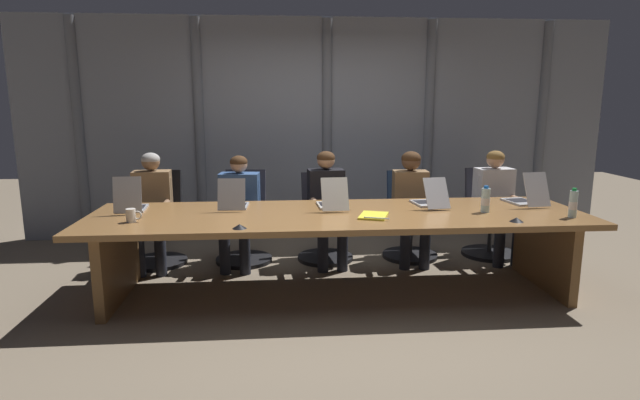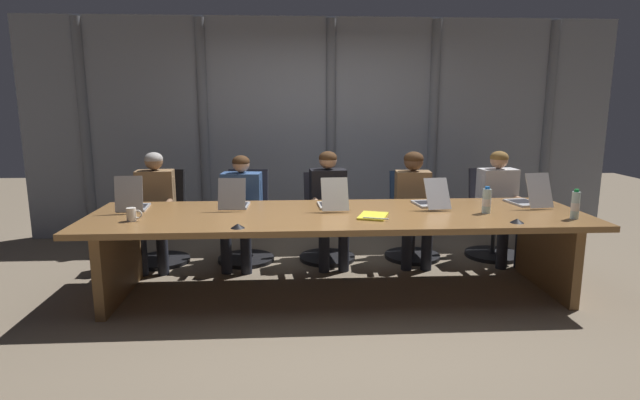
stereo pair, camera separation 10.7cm
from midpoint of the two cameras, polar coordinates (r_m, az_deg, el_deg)
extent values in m
plane|color=#7F705B|center=(4.67, 2.65, -10.26)|extent=(14.57, 14.57, 0.00)
cube|color=olive|center=(4.47, 2.73, -1.78)|extent=(4.31, 1.22, 0.05)
cube|color=black|center=(4.48, 2.73, -2.59)|extent=(3.67, 0.10, 0.06)
cube|color=brown|center=(4.76, -20.93, -6.27)|extent=(0.08, 1.04, 0.68)
cube|color=brown|center=(5.12, 24.52, -5.34)|extent=(0.08, 1.04, 0.68)
cube|color=gray|center=(6.44, 0.82, 7.89)|extent=(7.28, 0.10, 2.68)
cylinder|color=slate|center=(6.81, -24.35, 7.09)|extent=(0.12, 0.12, 2.63)
cylinder|color=slate|center=(6.44, -12.38, 7.64)|extent=(0.12, 0.12, 2.63)
cylinder|color=slate|center=(6.39, 1.69, 7.86)|extent=(0.12, 0.12, 2.63)
cylinder|color=slate|center=(6.63, 12.93, 7.70)|extent=(0.12, 0.12, 2.63)
cylinder|color=slate|center=(7.18, 24.42, 7.24)|extent=(0.12, 0.12, 2.63)
cube|color=#A8ADB7|center=(4.92, -19.41, -0.81)|extent=(0.26, 0.35, 0.02)
cube|color=black|center=(4.94, -19.37, -0.64)|extent=(0.21, 0.20, 0.00)
cube|color=#A8ADB7|center=(4.70, -19.97, 0.65)|extent=(0.24, 0.09, 0.31)
cube|color=black|center=(4.71, -19.96, 0.67)|extent=(0.21, 0.07, 0.28)
cube|color=#A8ADB7|center=(4.78, -8.80, -0.62)|extent=(0.25, 0.31, 0.02)
cube|color=black|center=(4.80, -8.77, -0.45)|extent=(0.21, 0.17, 0.00)
cube|color=#A8ADB7|center=(4.57, -9.17, 0.68)|extent=(0.24, 0.09, 0.27)
cube|color=black|center=(4.58, -9.16, 0.71)|extent=(0.22, 0.08, 0.24)
cube|color=beige|center=(4.74, 1.93, -0.60)|extent=(0.25, 0.33, 0.02)
cube|color=black|center=(4.76, 1.88, -0.43)|extent=(0.21, 0.19, 0.00)
cube|color=beige|center=(4.49, 2.35, 0.65)|extent=(0.24, 0.15, 0.28)
cube|color=black|center=(4.50, 2.34, 0.70)|extent=(0.22, 0.13, 0.25)
cube|color=#BCBCC1|center=(4.92, 12.47, -0.42)|extent=(0.25, 0.34, 0.02)
cube|color=black|center=(4.94, 12.37, -0.25)|extent=(0.20, 0.19, 0.00)
cube|color=#BCBCC1|center=(4.69, 13.61, 0.70)|extent=(0.23, 0.18, 0.26)
cube|color=black|center=(4.69, 13.59, 0.74)|extent=(0.21, 0.16, 0.24)
cube|color=#BCBCC1|center=(5.25, 22.28, -0.28)|extent=(0.28, 0.37, 0.02)
cube|color=black|center=(5.27, 22.13, -0.12)|extent=(0.22, 0.21, 0.00)
cube|color=#BCBCC1|center=(5.04, 23.84, 0.99)|extent=(0.25, 0.16, 0.30)
cube|color=black|center=(5.04, 23.81, 1.03)|extent=(0.22, 0.14, 0.27)
cube|color=black|center=(5.62, -17.01, -2.39)|extent=(0.52, 0.52, 0.08)
cube|color=black|center=(5.76, -16.47, 0.87)|extent=(0.44, 0.16, 0.49)
cylinder|color=#262628|center=(5.67, -16.88, -4.55)|extent=(0.05, 0.05, 0.36)
cylinder|color=black|center=(5.73, -16.77, -6.47)|extent=(0.60, 0.60, 0.04)
cube|color=#2D2D38|center=(5.47, -7.81, -2.35)|extent=(0.53, 0.53, 0.08)
cube|color=#2D2D38|center=(5.63, -7.47, 0.96)|extent=(0.44, 0.16, 0.49)
cylinder|color=#262628|center=(5.53, -7.75, -4.56)|extent=(0.05, 0.05, 0.36)
cylinder|color=black|center=(5.59, -7.69, -6.53)|extent=(0.60, 0.60, 0.04)
cube|color=#2D2D38|center=(5.47, 1.39, -2.25)|extent=(0.53, 0.53, 0.08)
cube|color=#2D2D38|center=(5.63, 0.96, 0.88)|extent=(0.44, 0.16, 0.45)
cylinder|color=#262628|center=(5.53, 1.38, -4.46)|extent=(0.05, 0.05, 0.36)
cylinder|color=black|center=(5.59, 1.37, -6.43)|extent=(0.60, 0.60, 0.04)
cube|color=navy|center=(5.63, 10.94, -2.08)|extent=(0.49, 0.49, 0.08)
cube|color=navy|center=(5.78, 10.44, 1.00)|extent=(0.44, 0.13, 0.46)
cylinder|color=#262628|center=(5.68, 10.86, -4.23)|extent=(0.05, 0.05, 0.36)
cylinder|color=black|center=(5.74, 10.79, -6.15)|extent=(0.60, 0.60, 0.04)
cube|color=#2D2D38|center=(5.91, 19.43, -1.88)|extent=(0.50, 0.50, 0.08)
cube|color=#2D2D38|center=(6.06, 18.72, 1.15)|extent=(0.44, 0.13, 0.48)
cylinder|color=#262628|center=(5.97, 19.29, -3.93)|extent=(0.05, 0.05, 0.36)
cylinder|color=black|center=(6.02, 19.17, -5.77)|extent=(0.60, 0.60, 0.04)
cube|color=olive|center=(5.54, -17.33, 0.54)|extent=(0.39, 0.25, 0.51)
sphere|color=#8C6647|center=(5.49, -17.54, 4.16)|extent=(0.18, 0.18, 0.18)
ellipsoid|color=#B2ADA8|center=(5.49, -17.56, 4.40)|extent=(0.19, 0.19, 0.14)
cylinder|color=olive|center=(5.51, -15.77, 1.27)|extent=(0.08, 0.14, 0.27)
cylinder|color=#8C6647|center=(5.32, -16.02, -0.35)|extent=(0.09, 0.30, 0.06)
cylinder|color=olive|center=(5.56, -18.96, 1.18)|extent=(0.08, 0.14, 0.27)
cylinder|color=#8C6647|center=(5.38, -19.31, -0.43)|extent=(0.09, 0.30, 0.06)
cylinder|color=#262833|center=(5.39, -16.46, -2.81)|extent=(0.16, 0.41, 0.13)
cylinder|color=#262833|center=(5.27, -16.62, -5.59)|extent=(0.11, 0.11, 0.46)
cylinder|color=#262833|center=(5.43, -18.55, -2.85)|extent=(0.16, 0.41, 0.13)
cylinder|color=#262833|center=(5.31, -18.76, -5.61)|extent=(0.11, 0.11, 0.46)
cube|color=#335184|center=(5.40, -8.16, 0.49)|extent=(0.42, 0.26, 0.48)
sphere|color=tan|center=(5.35, -8.25, 4.01)|extent=(0.18, 0.18, 0.18)
ellipsoid|color=#472D19|center=(5.35, -8.26, 4.25)|extent=(0.18, 0.18, 0.13)
cylinder|color=#335184|center=(5.36, -6.36, 1.01)|extent=(0.08, 0.14, 0.27)
cylinder|color=tan|center=(5.18, -6.68, -0.67)|extent=(0.09, 0.30, 0.06)
cylinder|color=#335184|center=(5.42, -9.96, 1.03)|extent=(0.08, 0.14, 0.27)
cylinder|color=tan|center=(5.24, -10.39, -0.63)|extent=(0.09, 0.30, 0.06)
cylinder|color=#262833|center=(5.25, -7.39, -2.82)|extent=(0.17, 0.41, 0.13)
cylinder|color=#262833|center=(5.13, -7.66, -5.68)|extent=(0.11, 0.11, 0.46)
cylinder|color=#262833|center=(5.28, -9.53, -2.78)|extent=(0.17, 0.41, 0.13)
cylinder|color=#262833|center=(5.17, -9.86, -5.62)|extent=(0.11, 0.11, 0.46)
cube|color=black|center=(5.40, 1.45, 0.75)|extent=(0.39, 0.25, 0.51)
sphere|color=tan|center=(5.34, 1.46, 4.48)|extent=(0.19, 0.19, 0.19)
ellipsoid|color=#472D19|center=(5.34, 1.47, 4.73)|extent=(0.19, 0.19, 0.14)
cylinder|color=black|center=(5.41, 3.07, 1.47)|extent=(0.08, 0.14, 0.27)
cylinder|color=tan|center=(5.23, 3.52, -0.17)|extent=(0.09, 0.30, 0.06)
cylinder|color=black|center=(5.36, -0.19, 1.39)|extent=(0.08, 0.14, 0.27)
cylinder|color=tan|center=(5.18, 0.16, -0.27)|extent=(0.09, 0.30, 0.06)
cylinder|color=#262833|center=(5.28, 2.88, -2.64)|extent=(0.17, 0.41, 0.13)
cylinder|color=#262833|center=(5.17, 3.26, -5.48)|extent=(0.11, 0.11, 0.46)
cylinder|color=#262833|center=(5.25, 0.74, -2.73)|extent=(0.17, 0.41, 0.13)
cylinder|color=#262833|center=(5.13, 1.06, -5.58)|extent=(0.11, 0.11, 0.46)
cube|color=olive|center=(5.55, 10.83, 0.71)|extent=(0.38, 0.25, 0.48)
sphere|color=brown|center=(5.50, 10.96, 4.29)|extent=(0.20, 0.20, 0.20)
ellipsoid|color=#472D19|center=(5.49, 10.97, 4.55)|extent=(0.21, 0.21, 0.15)
cylinder|color=olive|center=(5.57, 12.37, 1.23)|extent=(0.08, 0.14, 0.27)
cylinder|color=brown|center=(5.38, 12.75, -0.38)|extent=(0.09, 0.30, 0.06)
cylinder|color=olive|center=(5.51, 9.31, 1.25)|extent=(0.08, 0.14, 0.27)
cylinder|color=brown|center=(5.33, 9.59, -0.38)|extent=(0.09, 0.30, 0.06)
cylinder|color=#262833|center=(5.43, 12.12, -2.50)|extent=(0.16, 0.41, 0.13)
cylinder|color=#262833|center=(5.31, 12.39, -5.26)|extent=(0.11, 0.11, 0.46)
cylinder|color=#262833|center=(5.39, 10.03, -2.51)|extent=(0.16, 0.41, 0.13)
cylinder|color=#262833|center=(5.28, 10.25, -5.29)|extent=(0.11, 0.11, 0.46)
cube|color=silver|center=(5.84, 19.64, 0.85)|extent=(0.40, 0.25, 0.50)
sphere|color=tan|center=(5.79, 19.87, 4.25)|extent=(0.19, 0.19, 0.19)
ellipsoid|color=olive|center=(5.79, 19.88, 4.48)|extent=(0.19, 0.19, 0.14)
cylinder|color=silver|center=(5.91, 21.09, 1.46)|extent=(0.08, 0.14, 0.27)
cylinder|color=tan|center=(5.75, 22.02, -0.04)|extent=(0.09, 0.30, 0.06)
cylinder|color=silver|center=(5.76, 18.24, 1.41)|extent=(0.08, 0.14, 0.27)
cylinder|color=tan|center=(5.59, 19.11, -0.13)|extent=(0.09, 0.30, 0.06)
cylinder|color=#262833|center=(5.77, 21.26, -2.22)|extent=(0.16, 0.41, 0.13)
cylinder|color=#262833|center=(5.67, 21.99, -4.78)|extent=(0.11, 0.11, 0.46)
cylinder|color=#262833|center=(5.67, 19.49, -2.31)|extent=(0.16, 0.41, 0.13)
cylinder|color=#262833|center=(5.57, 20.20, -4.92)|extent=(0.11, 0.11, 0.46)
cylinder|color=silver|center=(4.74, 27.19, -0.53)|extent=(0.07, 0.07, 0.23)
cylinder|color=white|center=(4.75, 27.18, -0.67)|extent=(0.07, 0.07, 0.07)
cylinder|color=green|center=(4.72, 27.32, 0.95)|extent=(0.04, 0.04, 0.02)
cylinder|color=silver|center=(4.69, 18.73, -0.11)|extent=(0.07, 0.07, 0.21)
cylinder|color=white|center=(4.69, 18.72, -0.24)|extent=(0.08, 0.08, 0.06)
cylinder|color=blue|center=(4.67, 18.81, 1.30)|extent=(0.04, 0.04, 0.02)
cylinder|color=white|center=(4.41, -19.67, -1.53)|extent=(0.08, 0.08, 0.11)
torus|color=white|center=(4.39, -19.03, -1.53)|extent=(0.08, 0.01, 0.08)
cone|color=black|center=(3.97, -8.41, -2.87)|extent=(0.11, 0.11, 0.03)
cone|color=black|center=(4.41, 21.79, -2.16)|extent=(0.11, 0.11, 0.03)
cube|color=yellow|center=(4.34, 6.64, -1.78)|extent=(0.31, 0.36, 0.02)
cylinder|color=silver|center=(4.20, 6.97, -2.05)|extent=(0.20, 0.08, 0.01)
camera|label=1|loc=(0.05, -89.32, 0.13)|focal=28.66mm
camera|label=2|loc=(0.05, 90.68, -0.13)|focal=28.66mm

